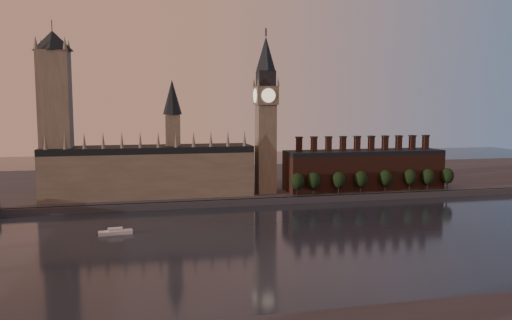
# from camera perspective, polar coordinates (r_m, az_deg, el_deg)

# --- Properties ---
(ground) EXTENTS (900.00, 900.00, 0.00)m
(ground) POSITION_cam_1_polar(r_m,az_deg,el_deg) (226.81, 5.41, -9.47)
(ground) COLOR black
(ground) RESTS_ON ground
(north_bank) EXTENTS (900.00, 182.00, 4.00)m
(north_bank) POSITION_cam_1_polar(r_m,az_deg,el_deg) (395.91, -2.68, -2.45)
(north_bank) COLOR #404045
(north_bank) RESTS_ON ground
(palace_of_westminster) EXTENTS (130.00, 30.30, 74.00)m
(palace_of_westminster) POSITION_cam_1_polar(r_m,az_deg,el_deg) (324.67, -11.96, -0.96)
(palace_of_westminster) COLOR gray
(palace_of_westminster) RESTS_ON north_bank
(victoria_tower) EXTENTS (24.00, 24.00, 108.00)m
(victoria_tower) POSITION_cam_1_polar(r_m,az_deg,el_deg) (326.38, -21.95, 5.36)
(victoria_tower) COLOR gray
(victoria_tower) RESTS_ON north_bank
(big_ben) EXTENTS (15.00, 15.00, 107.00)m
(big_ben) POSITION_cam_1_polar(r_m,az_deg,el_deg) (327.07, 1.12, 5.40)
(big_ben) COLOR gray
(big_ben) RESTS_ON north_bank
(chimney_block) EXTENTS (110.00, 25.00, 37.00)m
(chimney_block) POSITION_cam_1_polar(r_m,az_deg,el_deg) (353.21, 12.20, -1.03)
(chimney_block) COLOR #4A271C
(chimney_block) RESTS_ON north_bank
(embankment_tree_0) EXTENTS (8.60, 8.60, 14.88)m
(embankment_tree_0) POSITION_cam_1_polar(r_m,az_deg,el_deg) (319.80, 4.75, -2.43)
(embankment_tree_0) COLOR black
(embankment_tree_0) RESTS_ON north_bank
(embankment_tree_1) EXTENTS (8.60, 8.60, 14.88)m
(embankment_tree_1) POSITION_cam_1_polar(r_m,az_deg,el_deg) (323.66, 6.61, -2.35)
(embankment_tree_1) COLOR black
(embankment_tree_1) RESTS_ON north_bank
(embankment_tree_2) EXTENTS (8.60, 8.60, 14.88)m
(embankment_tree_2) POSITION_cam_1_polar(r_m,az_deg,el_deg) (329.23, 9.44, -2.25)
(embankment_tree_2) COLOR black
(embankment_tree_2) RESTS_ON north_bank
(embankment_tree_3) EXTENTS (8.60, 8.60, 14.88)m
(embankment_tree_3) POSITION_cam_1_polar(r_m,az_deg,el_deg) (335.93, 11.90, -2.13)
(embankment_tree_3) COLOR black
(embankment_tree_3) RESTS_ON north_bank
(embankment_tree_4) EXTENTS (8.60, 8.60, 14.88)m
(embankment_tree_4) POSITION_cam_1_polar(r_m,az_deg,el_deg) (344.60, 14.58, -1.99)
(embankment_tree_4) COLOR black
(embankment_tree_4) RESTS_ON north_bank
(embankment_tree_5) EXTENTS (8.60, 8.60, 14.88)m
(embankment_tree_5) POSITION_cam_1_polar(r_m,az_deg,el_deg) (353.49, 17.18, -1.87)
(embankment_tree_5) COLOR black
(embankment_tree_5) RESTS_ON north_bank
(embankment_tree_6) EXTENTS (8.60, 8.60, 14.88)m
(embankment_tree_6) POSITION_cam_1_polar(r_m,az_deg,el_deg) (359.50, 19.05, -1.80)
(embankment_tree_6) COLOR black
(embankment_tree_6) RESTS_ON north_bank
(embankment_tree_7) EXTENTS (8.60, 8.60, 14.88)m
(embankment_tree_7) POSITION_cam_1_polar(r_m,az_deg,el_deg) (367.86, 21.03, -1.70)
(embankment_tree_7) COLOR black
(embankment_tree_7) RESTS_ON north_bank
(river_boat) EXTENTS (16.20, 6.23, 3.16)m
(river_boat) POSITION_cam_1_polar(r_m,az_deg,el_deg) (250.02, -15.77, -7.92)
(river_boat) COLOR silver
(river_boat) RESTS_ON ground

